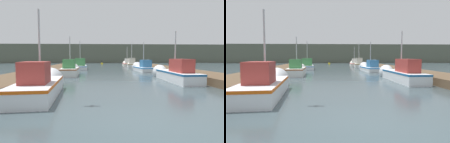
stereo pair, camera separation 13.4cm
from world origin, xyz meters
The scene contains 14 objects.
ground_plane centered at (0.00, 0.00, 0.00)m, with size 200.00×200.00×0.00m.
dock_left centered at (-6.42, 16.00, 0.23)m, with size 2.87×40.00×0.47m.
dock_right centered at (6.42, 16.00, 0.23)m, with size 2.87×40.00×0.47m.
distant_shore_ridge centered at (0.00, 55.64, 2.47)m, with size 120.00×16.00×4.94m.
fishing_boat_0 centered at (-3.83, 4.37, 0.45)m, with size 1.94×5.77×4.05m.
fishing_boat_1 centered at (3.96, 9.11, 0.49)m, with size 1.41×6.31×3.71m.
fishing_boat_2 centered at (-3.89, 13.75, 0.45)m, with size 1.61×4.96×3.78m.
fishing_boat_3 centered at (3.79, 18.39, 0.38)m, with size 1.91×5.07×3.84m.
fishing_boat_4 centered at (-3.80, 22.20, 0.42)m, with size 2.11×5.51×4.22m.
fishing_boat_5 centered at (4.01, 27.76, 0.44)m, with size 1.86×5.74×4.26m.
fishing_boat_6 centered at (3.80, 31.81, 0.39)m, with size 1.71×4.89×3.90m.
mooring_piling_0 centered at (4.87, 34.17, 0.63)m, with size 0.25×0.25×1.26m.
mooring_piling_1 centered at (4.90, 20.51, 0.65)m, with size 0.28×0.28×1.28m.
channel_buoy centered at (-0.70, 38.25, 0.14)m, with size 0.48×0.48×0.98m.
Camera 2 is at (-1.13, -4.59, 1.67)m, focal length 32.00 mm.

